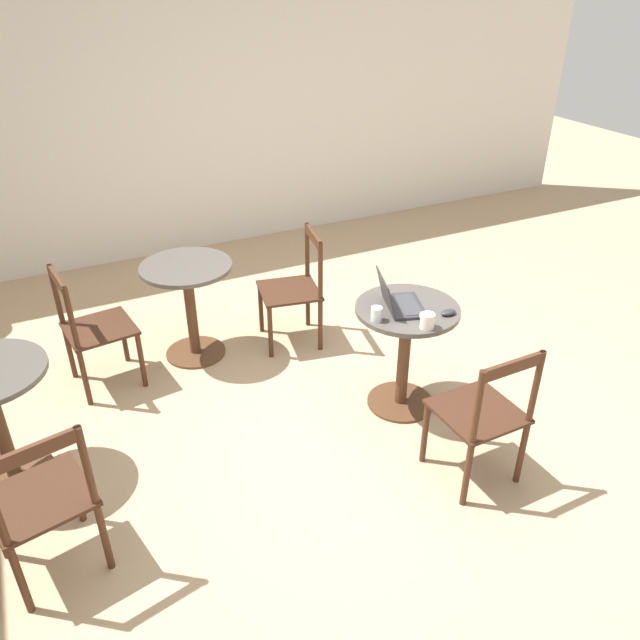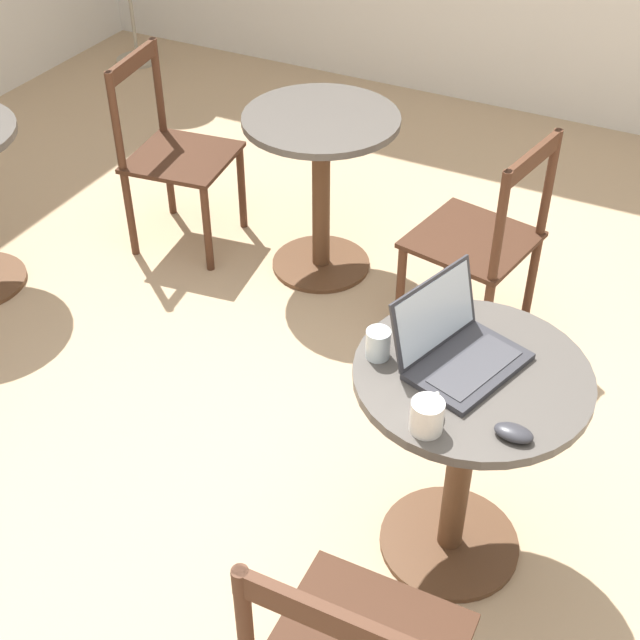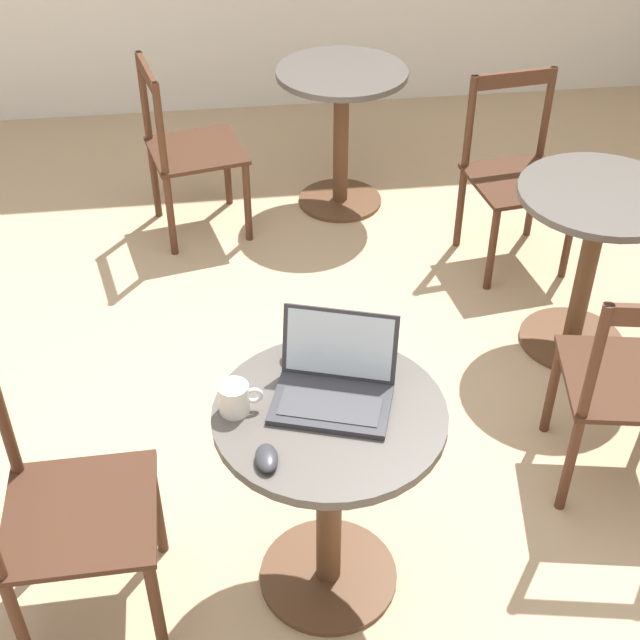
{
  "view_description": "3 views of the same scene",
  "coord_description": "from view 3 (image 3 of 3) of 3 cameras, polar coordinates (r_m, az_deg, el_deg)",
  "views": [
    {
      "loc": [
        -2.78,
        1.51,
        2.59
      ],
      "look_at": [
        0.14,
        0.08,
        0.72
      ],
      "focal_mm": 35.0,
      "sensor_mm": 36.0,
      "label": 1
    },
    {
      "loc": [
        -1.77,
        -0.89,
        2.34
      ],
      "look_at": [
        0.08,
        0.04,
        0.69
      ],
      "focal_mm": 50.0,
      "sensor_mm": 36.0,
      "label": 2
    },
    {
      "loc": [
        -0.24,
        -2.21,
        2.43
      ],
      "look_at": [
        0.05,
        0.08,
        0.64
      ],
      "focal_mm": 50.0,
      "sensor_mm": 36.0,
      "label": 3
    }
  ],
  "objects": [
    {
      "name": "chair_far_left",
      "position": [
        4.44,
        -8.5,
        10.68
      ],
      "size": [
        0.52,
        0.52,
        0.88
      ],
      "color": "#472819",
      "rests_on": "ground_plane"
    },
    {
      "name": "chair_mid_back",
      "position": [
        4.27,
        12.41,
        9.06
      ],
      "size": [
        0.49,
        0.49,
        0.88
      ],
      "color": "#472819",
      "rests_on": "ground_plane"
    },
    {
      "name": "chair_near_left",
      "position": [
        2.69,
        -16.1,
        -11.86
      ],
      "size": [
        0.44,
        0.44,
        0.88
      ],
      "color": "#472819",
      "rests_on": "ground_plane"
    },
    {
      "name": "cafe_table_far",
      "position": [
        4.6,
        1.37,
        13.15
      ],
      "size": [
        0.65,
        0.65,
        0.74
      ],
      "color": "#51331E",
      "rests_on": "ground_plane"
    },
    {
      "name": "cafe_table_near",
      "position": [
        2.61,
        0.6,
        -9.39
      ],
      "size": [
        0.65,
        0.65,
        0.74
      ],
      "color": "#51331E",
      "rests_on": "ground_plane"
    },
    {
      "name": "laptop",
      "position": [
        2.47,
        0.9,
        -4.13
      ],
      "size": [
        0.39,
        0.35,
        0.22
      ],
      "color": "#2D2D33",
      "rests_on": "cafe_table_near"
    },
    {
      "name": "drinking_glass",
      "position": [
        2.61,
        -1.35,
        -1.4
      ],
      "size": [
        0.07,
        0.07,
        0.09
      ],
      "color": "silver",
      "rests_on": "cafe_table_near"
    },
    {
      "name": "mug",
      "position": [
        2.44,
        -5.47,
        -5.01
      ],
      "size": [
        0.12,
        0.08,
        0.09
      ],
      "color": "silver",
      "rests_on": "cafe_table_near"
    },
    {
      "name": "cafe_table_mid",
      "position": [
        3.71,
        17.07,
        4.88
      ],
      "size": [
        0.65,
        0.65,
        0.74
      ],
      "color": "#51331E",
      "rests_on": "ground_plane"
    },
    {
      "name": "ground_plane",
      "position": [
        3.3,
        -0.78,
        -9.78
      ],
      "size": [
        16.0,
        16.0,
        0.0
      ],
      "primitive_type": "plane",
      "color": "tan"
    },
    {
      "name": "chair_mid_front",
      "position": [
        3.15,
        19.36,
        -4.04
      ],
      "size": [
        0.51,
        0.51,
        0.88
      ],
      "color": "#472819",
      "rests_on": "ground_plane"
    },
    {
      "name": "mouse",
      "position": [
        2.31,
        -3.43,
        -8.81
      ],
      "size": [
        0.06,
        0.1,
        0.03
      ],
      "color": "#2D2D33",
      "rests_on": "cafe_table_near"
    }
  ]
}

